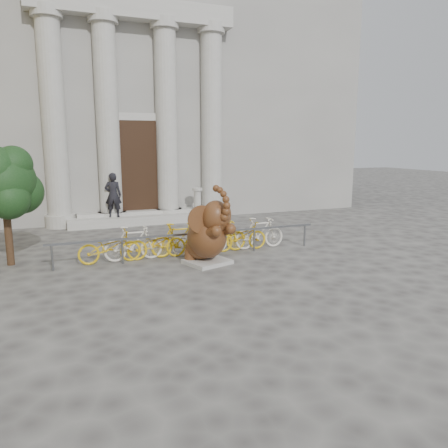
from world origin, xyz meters
name	(u,v)px	position (x,y,z in m)	size (l,w,h in m)	color
ground	(228,295)	(0.00, 0.00, 0.00)	(80.00, 80.00, 0.00)	#474442
classical_building	(118,89)	(0.00, 14.93, 5.98)	(22.00, 10.70, 12.00)	gray
entrance_steps	(143,219)	(0.00, 9.40, 0.18)	(6.00, 1.20, 0.36)	#A8A59E
elephant_statue	(208,236)	(0.43, 2.54, 0.80)	(1.46, 1.74, 2.20)	#A8A59E
bike_rack	(189,239)	(0.23, 3.65, 0.50)	(8.00, 0.53, 1.00)	slate
tree	(5,183)	(-4.59, 4.42, 2.25)	(1.86, 1.69, 3.22)	#332114
pedestrian	(113,195)	(-1.19, 9.24, 1.25)	(0.65, 0.43, 1.78)	black
balustrade_post	(197,201)	(2.29, 9.10, 0.85)	(0.43, 0.43, 1.06)	#A8A59E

